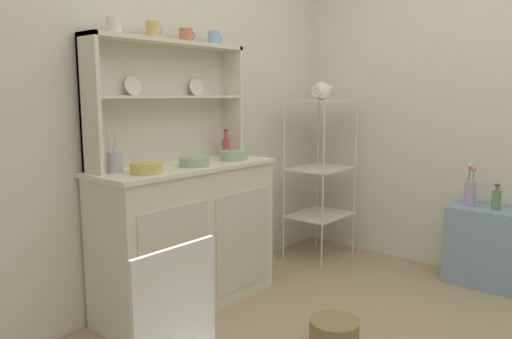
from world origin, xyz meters
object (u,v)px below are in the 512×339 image
object	(u,v)px
cup_cream_0	(114,26)
oil_bottle	(496,199)
side_shelf_blue	(485,247)
floor_basket	(334,335)
jam_bottle	(226,146)
hutch_cabinet	(188,235)
bakers_rack	(320,161)
porcelain_teapot	(322,91)
flower_vase	(470,191)
utensil_jar	(115,161)
hutch_shelf_unit	(166,93)
bowl_mixing_large	(146,168)

from	to	relation	value
cup_cream_0	oil_bottle	distance (m)	2.61
side_shelf_blue	floor_basket	xyz separation A→B (m)	(-1.40, 0.33, -0.19)
floor_basket	oil_bottle	bearing A→B (deg)	-15.03
jam_bottle	oil_bottle	bearing A→B (deg)	-52.60
hutch_cabinet	bakers_rack	xyz separation A→B (m)	(1.29, -0.11, 0.33)
cup_cream_0	porcelain_teapot	world-z (taller)	cup_cream_0
oil_bottle	floor_basket	bearing A→B (deg)	164.97
floor_basket	jam_bottle	size ratio (longest dim) A/B	1.36
side_shelf_blue	floor_basket	distance (m)	1.45
floor_basket	oil_bottle	world-z (taller)	oil_bottle
cup_cream_0	flower_vase	world-z (taller)	cup_cream_0
bakers_rack	hutch_cabinet	bearing A→B (deg)	174.91
hutch_cabinet	utensil_jar	xyz separation A→B (m)	(-0.43, 0.08, 0.49)
hutch_cabinet	hutch_shelf_unit	world-z (taller)	hutch_shelf_unit
bowl_mixing_large	porcelain_teapot	distance (m)	1.68
bowl_mixing_large	jam_bottle	size ratio (longest dim) A/B	0.92
floor_basket	bowl_mixing_large	world-z (taller)	bowl_mixing_large
utensil_jar	porcelain_teapot	xyz separation A→B (m)	(1.72, -0.19, 0.38)
hutch_shelf_unit	bakers_rack	bearing A→B (deg)	-12.27
hutch_shelf_unit	flower_vase	distance (m)	2.13
floor_basket	cup_cream_0	size ratio (longest dim) A/B	2.73
cup_cream_0	hutch_shelf_unit	bearing A→B (deg)	6.62
floor_basket	cup_cream_0	world-z (taller)	cup_cream_0
bowl_mixing_large	utensil_jar	world-z (taller)	utensil_jar
utensil_jar	flower_vase	distance (m)	2.34
floor_basket	side_shelf_blue	bearing A→B (deg)	-13.19
side_shelf_blue	jam_bottle	xyz separation A→B (m)	(-1.09, 1.38, 0.68)
side_shelf_blue	flower_vase	size ratio (longest dim) A/B	1.81
floor_basket	porcelain_teapot	size ratio (longest dim) A/B	1.10
hutch_cabinet	porcelain_teapot	xyz separation A→B (m)	(1.29, -0.11, 0.87)
floor_basket	oil_bottle	size ratio (longest dim) A/B	1.47
jam_bottle	bowl_mixing_large	bearing A→B (deg)	-168.30
porcelain_teapot	flower_vase	world-z (taller)	porcelain_teapot
hutch_shelf_unit	cup_cream_0	size ratio (longest dim) A/B	11.84
floor_basket	jam_bottle	bearing A→B (deg)	73.47
hutch_shelf_unit	cup_cream_0	xyz separation A→B (m)	(-0.37, -0.04, 0.35)
bakers_rack	oil_bottle	size ratio (longest dim) A/B	7.31
utensil_jar	oil_bottle	world-z (taller)	utensil_jar
jam_bottle	porcelain_teapot	world-z (taller)	porcelain_teapot
hutch_cabinet	flower_vase	xyz separation A→B (m)	(1.52, -1.17, 0.19)
hutch_cabinet	oil_bottle	size ratio (longest dim) A/B	6.80
bakers_rack	cup_cream_0	distance (m)	1.88
hutch_shelf_unit	cup_cream_0	distance (m)	0.51
cup_cream_0	jam_bottle	bearing A→B (deg)	-2.58
hutch_cabinet	side_shelf_blue	size ratio (longest dim) A/B	2.17
floor_basket	porcelain_teapot	distance (m)	1.90
bowl_mixing_large	utensil_jar	bearing A→B (deg)	120.98
utensil_jar	side_shelf_blue	bearing A→B (deg)	-35.08
hutch_cabinet	jam_bottle	xyz separation A→B (m)	(0.43, 0.09, 0.50)
cup_cream_0	oil_bottle	size ratio (longest dim) A/B	0.54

